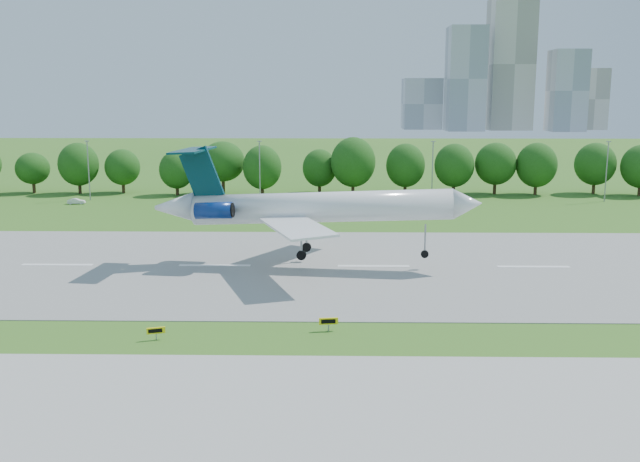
% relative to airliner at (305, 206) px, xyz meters
% --- Properties ---
extents(ground, '(600.00, 600.00, 0.00)m').
position_rel_airliner_xyz_m(ground, '(8.62, -25.20, -7.63)').
color(ground, '#30681B').
rests_on(ground, ground).
extents(runway, '(400.00, 45.00, 0.08)m').
position_rel_airliner_xyz_m(runway, '(8.62, -0.20, -7.59)').
color(runway, gray).
rests_on(runway, ground).
extents(taxiway, '(400.00, 23.00, 0.08)m').
position_rel_airliner_xyz_m(taxiway, '(8.62, -43.20, -7.59)').
color(taxiway, '#ADADA8').
rests_on(taxiway, ground).
extents(tree_line, '(288.40, 8.40, 10.40)m').
position_rel_airliner_xyz_m(tree_line, '(8.62, 66.80, -1.44)').
color(tree_line, '#382314').
rests_on(tree_line, ground).
extents(light_poles, '(175.90, 0.25, 12.19)m').
position_rel_airliner_xyz_m(light_poles, '(6.12, 56.80, -1.29)').
color(light_poles, gray).
rests_on(light_poles, ground).
extents(skyline, '(127.00, 52.00, 80.00)m').
position_rel_airliner_xyz_m(skyline, '(108.78, 365.42, 22.83)').
color(skyline, '#B2B2B7').
rests_on(skyline, ground).
extents(airliner, '(41.07, 29.78, 13.69)m').
position_rel_airliner_xyz_m(airliner, '(0.00, 0.00, 0.00)').
color(airliner, white).
rests_on(airliner, ground).
extents(taxi_sign_left, '(1.59, 0.67, 1.13)m').
position_rel_airliner_xyz_m(taxi_sign_left, '(-12.02, -27.83, -6.79)').
color(taxi_sign_left, gray).
rests_on(taxi_sign_left, ground).
extents(taxi_sign_centre, '(1.76, 0.43, 1.23)m').
position_rel_airliner_xyz_m(taxi_sign_centre, '(3.13, -25.13, -6.72)').
color(taxi_sign_centre, gray).
rests_on(taxi_sign_centre, ground).
extents(service_vehicle_a, '(3.51, 1.60, 1.12)m').
position_rel_airliner_xyz_m(service_vehicle_a, '(-47.36, 51.44, -7.07)').
color(service_vehicle_a, silver).
rests_on(service_vehicle_a, ground).
extents(service_vehicle_b, '(3.33, 1.59, 1.10)m').
position_rel_airliner_xyz_m(service_vehicle_b, '(-15.14, 54.91, -7.08)').
color(service_vehicle_b, silver).
rests_on(service_vehicle_b, ground).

